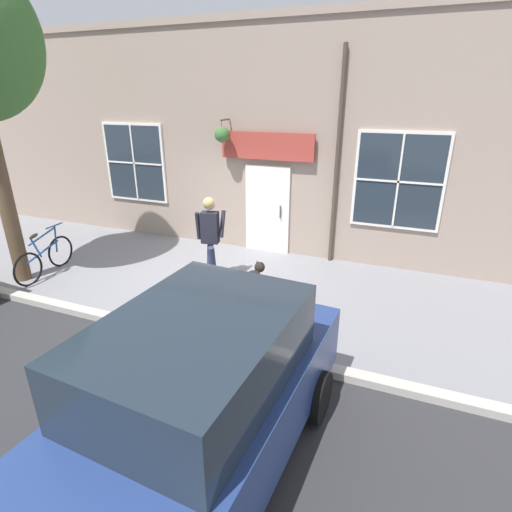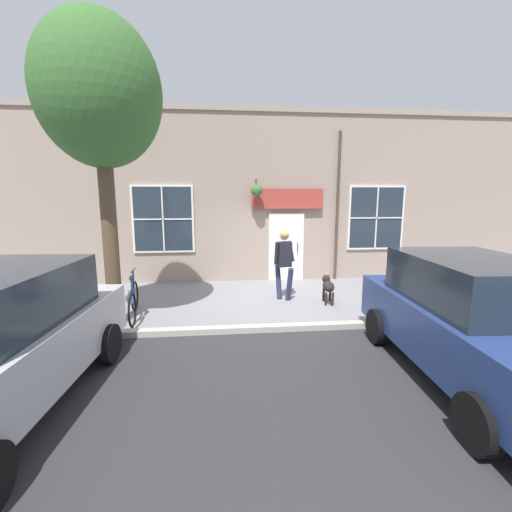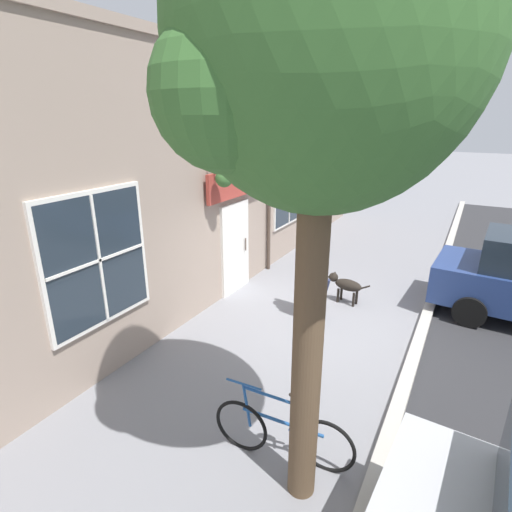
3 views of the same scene
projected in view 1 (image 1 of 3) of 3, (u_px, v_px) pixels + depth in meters
The scene contains 6 objects.
ground_plane at pixel (208, 282), 8.30m from camera, with size 90.00×90.00×0.00m, color gray.
storefront_facade at pixel (251, 141), 9.34m from camera, with size 0.95×18.00×5.23m.
pedestrian_walking at pixel (210, 232), 7.93m from camera, with size 0.64×0.55×1.79m.
dog_on_leash at pixel (252, 277), 7.51m from camera, with size 1.01×0.36×0.66m.
leaning_bicycle at pixel (45, 258), 8.54m from camera, with size 1.73×0.28×1.00m.
parked_car_mid_block at pixel (192, 406), 3.77m from camera, with size 4.40×2.14×1.75m.
Camera 1 is at (6.60, 3.70, 3.61)m, focal length 28.00 mm.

